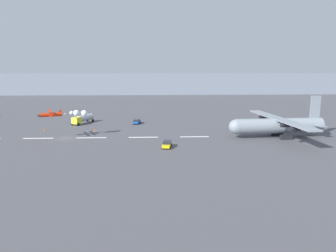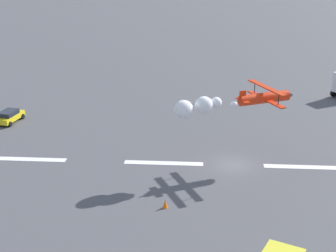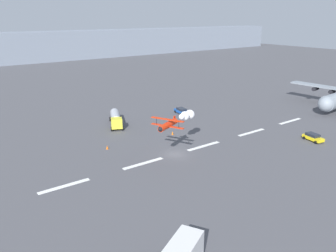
{
  "view_description": "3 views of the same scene",
  "coord_description": "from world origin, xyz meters",
  "px_view_note": "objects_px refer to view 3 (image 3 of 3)",
  "views": [
    {
      "loc": [
        24.3,
        -77.27,
        17.73
      ],
      "look_at": [
        27.81,
        0.0,
        3.07
      ],
      "focal_mm": 31.0,
      "sensor_mm": 36.0,
      "label": 1
    },
    {
      "loc": [
        3.44,
        45.94,
        20.83
      ],
      "look_at": [
        6.42,
        2.29,
        4.84
      ],
      "focal_mm": 53.33,
      "sensor_mm": 36.0,
      "label": 2
    },
    {
      "loc": [
        -36.13,
        -46.83,
        24.6
      ],
      "look_at": [
        -2.79,
        -1.51,
        6.42
      ],
      "focal_mm": 36.9,
      "sensor_mm": 36.0,
      "label": 3
    }
  ],
  "objects_px": {
    "stunt_biplane_red": "(180,119)",
    "traffic_cone_near": "(107,147)",
    "fuel_tanker_truck": "(116,118)",
    "followme_car_yellow": "(313,137)",
    "traffic_cone_far": "(173,133)",
    "airport_staff_sedan": "(181,111)"
  },
  "relations": [
    {
      "from": "fuel_tanker_truck",
      "to": "followme_car_yellow",
      "type": "height_order",
      "value": "fuel_tanker_truck"
    },
    {
      "from": "followme_car_yellow",
      "to": "stunt_biplane_red",
      "type": "bearing_deg",
      "value": 156.37
    },
    {
      "from": "fuel_tanker_truck",
      "to": "traffic_cone_near",
      "type": "bearing_deg",
      "value": -124.64
    },
    {
      "from": "airport_staff_sedan",
      "to": "followme_car_yellow",
      "type": "bearing_deg",
      "value": -74.18
    },
    {
      "from": "fuel_tanker_truck",
      "to": "traffic_cone_near",
      "type": "distance_m",
      "value": 14.94
    },
    {
      "from": "followme_car_yellow",
      "to": "traffic_cone_near",
      "type": "relative_size",
      "value": 6.02
    },
    {
      "from": "followme_car_yellow",
      "to": "traffic_cone_near",
      "type": "bearing_deg",
      "value": 150.02
    },
    {
      "from": "traffic_cone_far",
      "to": "followme_car_yellow",
      "type": "bearing_deg",
      "value": -43.85
    },
    {
      "from": "fuel_tanker_truck",
      "to": "traffic_cone_far",
      "type": "height_order",
      "value": "fuel_tanker_truck"
    },
    {
      "from": "followme_car_yellow",
      "to": "traffic_cone_far",
      "type": "height_order",
      "value": "followme_car_yellow"
    },
    {
      "from": "stunt_biplane_red",
      "to": "fuel_tanker_truck",
      "type": "relative_size",
      "value": 1.27
    },
    {
      "from": "followme_car_yellow",
      "to": "airport_staff_sedan",
      "type": "xyz_separation_m",
      "value": [
        -9.04,
        31.91,
        0.0
      ]
    },
    {
      "from": "stunt_biplane_red",
      "to": "traffic_cone_near",
      "type": "bearing_deg",
      "value": 137.08
    },
    {
      "from": "fuel_tanker_truck",
      "to": "airport_staff_sedan",
      "type": "xyz_separation_m",
      "value": [
        18.52,
        -1.12,
        -0.93
      ]
    },
    {
      "from": "stunt_biplane_red",
      "to": "traffic_cone_near",
      "type": "xyz_separation_m",
      "value": [
        -10.2,
        9.49,
        -6.19
      ]
    },
    {
      "from": "fuel_tanker_truck",
      "to": "followme_car_yellow",
      "type": "relative_size",
      "value": 2.08
    },
    {
      "from": "traffic_cone_near",
      "to": "traffic_cone_far",
      "type": "bearing_deg",
      "value": -2.83
    },
    {
      "from": "stunt_biplane_red",
      "to": "traffic_cone_near",
      "type": "distance_m",
      "value": 15.24
    },
    {
      "from": "stunt_biplane_red",
      "to": "airport_staff_sedan",
      "type": "distance_m",
      "value": 27.19
    },
    {
      "from": "followme_car_yellow",
      "to": "traffic_cone_near",
      "type": "distance_m",
      "value": 41.59
    },
    {
      "from": "fuel_tanker_truck",
      "to": "followme_car_yellow",
      "type": "distance_m",
      "value": 43.02
    },
    {
      "from": "traffic_cone_near",
      "to": "traffic_cone_far",
      "type": "relative_size",
      "value": 1.0
    }
  ]
}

